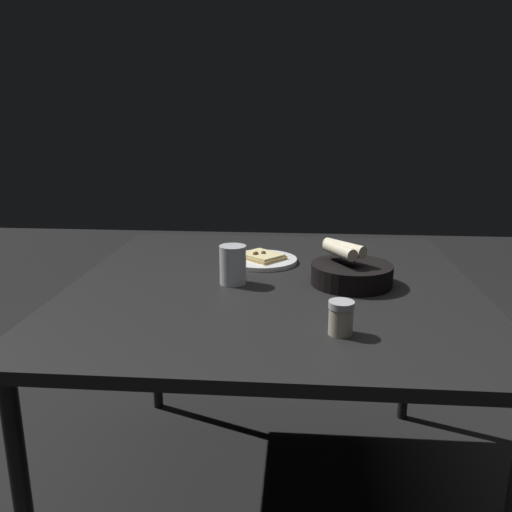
% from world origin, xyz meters
% --- Properties ---
extents(ground, '(8.00, 8.00, 0.00)m').
position_xyz_m(ground, '(0.00, 0.00, 0.00)').
color(ground, black).
extents(dining_table, '(1.15, 1.19, 0.75)m').
position_xyz_m(dining_table, '(0.00, 0.00, 0.70)').
color(dining_table, black).
rests_on(dining_table, ground).
extents(pizza_plate, '(0.23, 0.23, 0.04)m').
position_xyz_m(pizza_plate, '(0.05, -0.21, 0.76)').
color(pizza_plate, white).
rests_on(pizza_plate, dining_table).
extents(bread_basket, '(0.23, 0.23, 0.12)m').
position_xyz_m(bread_basket, '(-0.22, -0.00, 0.79)').
color(bread_basket, black).
rests_on(bread_basket, dining_table).
extents(beer_glass, '(0.08, 0.08, 0.11)m').
position_xyz_m(beer_glass, '(0.11, 0.02, 0.80)').
color(beer_glass, silver).
rests_on(beer_glass, dining_table).
extents(pepper_shaker, '(0.06, 0.06, 0.08)m').
position_xyz_m(pepper_shaker, '(-0.17, 0.36, 0.78)').
color(pepper_shaker, '#BFB299').
rests_on(pepper_shaker, dining_table).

